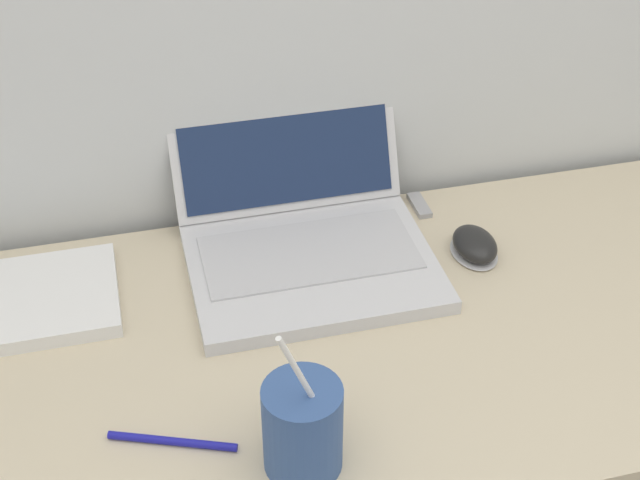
{
  "coord_description": "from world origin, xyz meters",
  "views": [
    {
      "loc": [
        -0.28,
        -0.5,
        1.51
      ],
      "look_at": [
        -0.06,
        0.36,
        0.86
      ],
      "focal_mm": 50.0,
      "sensor_mm": 36.0,
      "label": 1
    }
  ],
  "objects_px": {
    "laptop": "(302,216)",
    "pen": "(172,441)",
    "drink_cup": "(303,426)",
    "computer_mouse": "(475,245)",
    "usb_stick": "(419,205)"
  },
  "relations": [
    {
      "from": "laptop",
      "to": "pen",
      "type": "bearing_deg",
      "value": -124.74
    },
    {
      "from": "drink_cup",
      "to": "computer_mouse",
      "type": "bearing_deg",
      "value": 43.52
    },
    {
      "from": "computer_mouse",
      "to": "pen",
      "type": "xyz_separation_m",
      "value": [
        -0.44,
        -0.24,
        -0.01
      ]
    },
    {
      "from": "drink_cup",
      "to": "computer_mouse",
      "type": "distance_m",
      "value": 0.43
    },
    {
      "from": "drink_cup",
      "to": "computer_mouse",
      "type": "xyz_separation_m",
      "value": [
        0.31,
        0.29,
        -0.04
      ]
    },
    {
      "from": "computer_mouse",
      "to": "laptop",
      "type": "bearing_deg",
      "value": 161.9
    },
    {
      "from": "laptop",
      "to": "drink_cup",
      "type": "bearing_deg",
      "value": -103.0
    },
    {
      "from": "pen",
      "to": "computer_mouse",
      "type": "bearing_deg",
      "value": 28.24
    },
    {
      "from": "computer_mouse",
      "to": "usb_stick",
      "type": "relative_size",
      "value": 1.43
    },
    {
      "from": "drink_cup",
      "to": "pen",
      "type": "distance_m",
      "value": 0.15
    },
    {
      "from": "laptop",
      "to": "computer_mouse",
      "type": "xyz_separation_m",
      "value": [
        0.23,
        -0.07,
        -0.04
      ]
    },
    {
      "from": "laptop",
      "to": "usb_stick",
      "type": "relative_size",
      "value": 5.86
    },
    {
      "from": "computer_mouse",
      "to": "pen",
      "type": "relative_size",
      "value": 0.64
    },
    {
      "from": "laptop",
      "to": "pen",
      "type": "xyz_separation_m",
      "value": [
        -0.21,
        -0.31,
        -0.05
      ]
    },
    {
      "from": "drink_cup",
      "to": "pen",
      "type": "bearing_deg",
      "value": 155.95
    }
  ]
}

